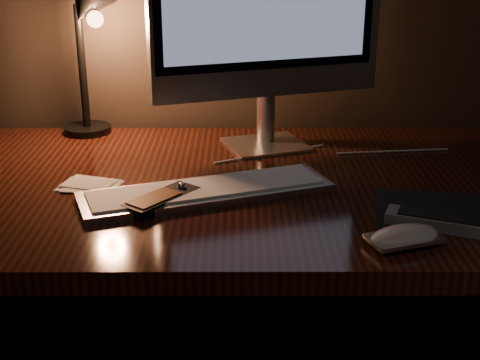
{
  "coord_description": "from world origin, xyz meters",
  "views": [
    {
      "loc": [
        0.02,
        0.62,
        1.22
      ],
      "look_at": [
        0.03,
        1.73,
        0.8
      ],
      "focal_mm": 50.0,
      "sensor_mm": 36.0,
      "label": 1
    }
  ],
  "objects_px": {
    "keyboard": "(207,191)",
    "media_remote": "(162,200)",
    "mouse": "(404,239)",
    "tv_remote": "(446,222)",
    "desk_lamp": "(87,27)",
    "desk": "(228,225)",
    "monitor": "(268,1)"
  },
  "relations": [
    {
      "from": "keyboard",
      "to": "media_remote",
      "type": "relative_size",
      "value": 3.07
    },
    {
      "from": "mouse",
      "to": "tv_remote",
      "type": "relative_size",
      "value": 0.58
    },
    {
      "from": "desk_lamp",
      "to": "desk",
      "type": "bearing_deg",
      "value": -39.38
    },
    {
      "from": "media_remote",
      "to": "monitor",
      "type": "bearing_deg",
      "value": 8.0
    },
    {
      "from": "desk",
      "to": "monitor",
      "type": "distance_m",
      "value": 0.48
    },
    {
      "from": "desk",
      "to": "desk_lamp",
      "type": "bearing_deg",
      "value": 144.35
    },
    {
      "from": "monitor",
      "to": "media_remote",
      "type": "relative_size",
      "value": 3.58
    },
    {
      "from": "mouse",
      "to": "tv_remote",
      "type": "bearing_deg",
      "value": 17.24
    },
    {
      "from": "desk",
      "to": "media_remote",
      "type": "bearing_deg",
      "value": -120.72
    },
    {
      "from": "mouse",
      "to": "media_remote",
      "type": "bearing_deg",
      "value": 137.9
    },
    {
      "from": "media_remote",
      "to": "desk",
      "type": "bearing_deg",
      "value": 7.96
    },
    {
      "from": "keyboard",
      "to": "monitor",
      "type": "bearing_deg",
      "value": 47.11
    },
    {
      "from": "desk",
      "to": "tv_remote",
      "type": "xyz_separation_m",
      "value": [
        0.37,
        -0.3,
        0.14
      ]
    },
    {
      "from": "mouse",
      "to": "media_remote",
      "type": "height_order",
      "value": "media_remote"
    },
    {
      "from": "monitor",
      "to": "desk_lamp",
      "type": "bearing_deg",
      "value": 149.44
    },
    {
      "from": "desk",
      "to": "tv_remote",
      "type": "bearing_deg",
      "value": -38.7
    },
    {
      "from": "keyboard",
      "to": "media_remote",
      "type": "height_order",
      "value": "media_remote"
    },
    {
      "from": "media_remote",
      "to": "keyboard",
      "type": "bearing_deg",
      "value": -19.69
    },
    {
      "from": "monitor",
      "to": "media_remote",
      "type": "xyz_separation_m",
      "value": [
        -0.2,
        -0.34,
        -0.31
      ]
    },
    {
      "from": "monitor",
      "to": "mouse",
      "type": "relative_size",
      "value": 4.7
    },
    {
      "from": "desk",
      "to": "monitor",
      "type": "xyz_separation_m",
      "value": [
        0.09,
        0.15,
        0.45
      ]
    },
    {
      "from": "keyboard",
      "to": "media_remote",
      "type": "bearing_deg",
      "value": -168.4
    },
    {
      "from": "keyboard",
      "to": "mouse",
      "type": "bearing_deg",
      "value": -53.64
    },
    {
      "from": "mouse",
      "to": "tv_remote",
      "type": "xyz_separation_m",
      "value": [
        0.08,
        0.06,
        -0.0
      ]
    },
    {
      "from": "monitor",
      "to": "desk_lamp",
      "type": "relative_size",
      "value": 1.43
    },
    {
      "from": "media_remote",
      "to": "tv_remote",
      "type": "xyz_separation_m",
      "value": [
        0.48,
        -0.1,
        0.0
      ]
    },
    {
      "from": "desk",
      "to": "monitor",
      "type": "relative_size",
      "value": 2.91
    },
    {
      "from": "keyboard",
      "to": "media_remote",
      "type": "xyz_separation_m",
      "value": [
        -0.08,
        -0.05,
        0.0
      ]
    },
    {
      "from": "tv_remote",
      "to": "desk_lamp",
      "type": "xyz_separation_m",
      "value": [
        -0.69,
        0.53,
        0.25
      ]
    },
    {
      "from": "desk_lamp",
      "to": "tv_remote",
      "type": "bearing_deg",
      "value": -41.04
    },
    {
      "from": "desk",
      "to": "media_remote",
      "type": "xyz_separation_m",
      "value": [
        -0.12,
        -0.19,
        0.14
      ]
    },
    {
      "from": "desk",
      "to": "tv_remote",
      "type": "relative_size",
      "value": 7.95
    }
  ]
}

